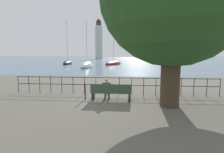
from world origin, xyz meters
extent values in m
plane|color=#605B51|center=(0.00, 0.00, 0.00)|extent=(1000.00, 1000.00, 0.00)
cube|color=slate|center=(0.00, 160.64, 0.00)|extent=(600.00, 300.00, 0.01)
cylinder|color=#423323|center=(2.83, -0.75, 1.42)|extent=(0.87, 0.87, 2.84)
cube|color=#334C38|center=(0.00, 0.00, 0.42)|extent=(2.12, 0.45, 0.05)
cube|color=#334C38|center=(0.00, -0.21, 0.68)|extent=(2.12, 0.04, 0.45)
cube|color=black|center=(-0.96, 0.00, 0.20)|extent=(0.10, 0.41, 0.40)
cube|color=black|center=(0.96, 0.00, 0.20)|extent=(0.10, 0.41, 0.40)
cylinder|color=brown|center=(-0.33, 0.16, 0.23)|extent=(0.11, 0.11, 0.45)
cylinder|color=brown|center=(-0.14, 0.16, 0.23)|extent=(0.11, 0.11, 0.45)
cube|color=brown|center=(-0.23, 0.07, 0.50)|extent=(0.36, 0.26, 0.14)
cube|color=brown|center=(-0.23, -0.02, 0.72)|extent=(0.42, 0.24, 0.53)
sphere|color=tan|center=(-0.23, -0.02, 1.09)|extent=(0.19, 0.19, 0.19)
cylinder|color=black|center=(-6.14, 1.43, 0.53)|extent=(0.04, 0.04, 1.05)
cylinder|color=black|center=(-5.42, 1.43, 0.53)|extent=(0.04, 0.04, 1.05)
cylinder|color=black|center=(-4.69, 1.43, 0.53)|extent=(0.04, 0.04, 1.05)
cylinder|color=black|center=(-3.97, 1.43, 0.53)|extent=(0.04, 0.04, 1.05)
cylinder|color=black|center=(-3.25, 1.43, 0.53)|extent=(0.04, 0.04, 1.05)
cylinder|color=black|center=(-2.53, 1.43, 0.53)|extent=(0.04, 0.04, 1.05)
cylinder|color=black|center=(-1.81, 1.43, 0.53)|extent=(0.04, 0.04, 1.05)
cylinder|color=black|center=(-1.08, 1.43, 0.53)|extent=(0.04, 0.04, 1.05)
cylinder|color=black|center=(-0.36, 1.43, 0.53)|extent=(0.04, 0.04, 1.05)
cylinder|color=black|center=(0.36, 1.43, 0.53)|extent=(0.04, 0.04, 1.05)
cylinder|color=black|center=(1.08, 1.43, 0.53)|extent=(0.04, 0.04, 1.05)
cylinder|color=black|center=(1.81, 1.43, 0.53)|extent=(0.04, 0.04, 1.05)
cylinder|color=black|center=(2.53, 1.43, 0.53)|extent=(0.04, 0.04, 1.05)
cylinder|color=black|center=(3.25, 1.43, 0.53)|extent=(0.04, 0.04, 1.05)
cylinder|color=black|center=(3.97, 1.43, 0.53)|extent=(0.04, 0.04, 1.05)
cylinder|color=black|center=(4.69, 1.43, 0.53)|extent=(0.04, 0.04, 1.05)
cylinder|color=black|center=(5.42, 1.43, 0.53)|extent=(0.04, 0.04, 1.05)
cylinder|color=black|center=(6.14, 1.43, 0.53)|extent=(0.04, 0.04, 1.05)
cylinder|color=black|center=(0.00, 1.43, 1.02)|extent=(12.28, 0.04, 0.04)
cylinder|color=black|center=(0.00, 1.43, 0.58)|extent=(12.28, 0.04, 0.04)
cylinder|color=black|center=(-1.41, 0.05, 0.39)|extent=(0.06, 0.06, 0.79)
cone|color=black|center=(-1.41, 0.05, 0.84)|extent=(0.09, 0.09, 0.11)
ellipsoid|color=maroon|center=(-3.16, 36.92, 0.28)|extent=(5.07, 8.77, 1.38)
cylinder|color=silver|center=(-3.16, 36.92, 5.05)|extent=(0.14, 0.14, 8.72)
ellipsoid|color=black|center=(-16.20, 38.65, 0.28)|extent=(3.54, 9.05, 1.41)
cylinder|color=silver|center=(-16.20, 38.65, 6.37)|extent=(0.14, 0.14, 11.33)
ellipsoid|color=white|center=(-7.38, 25.03, 0.34)|extent=(2.16, 7.51, 1.72)
cylinder|color=silver|center=(-7.38, 25.03, 4.86)|extent=(0.14, 0.14, 8.00)
cylinder|color=beige|center=(-19.97, 111.72, 11.29)|extent=(4.95, 4.95, 22.58)
cylinder|color=#2D2D33|center=(-19.97, 111.72, 23.96)|extent=(3.47, 3.47, 2.75)
cone|color=#4C1E19|center=(-19.97, 111.72, 26.44)|extent=(3.96, 3.96, 2.20)
camera|label=1|loc=(0.92, -8.97, 2.35)|focal=28.00mm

